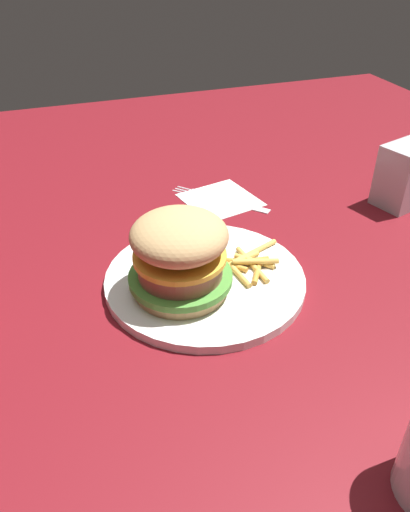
# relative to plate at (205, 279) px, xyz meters

# --- Properties ---
(ground_plane) EXTENTS (1.60, 1.60, 0.00)m
(ground_plane) POSITION_rel_plate_xyz_m (-0.01, -0.01, -0.01)
(ground_plane) COLOR maroon
(plate) EXTENTS (0.25, 0.25, 0.01)m
(plate) POSITION_rel_plate_xyz_m (0.00, 0.00, 0.00)
(plate) COLOR white
(plate) RESTS_ON ground_plane
(sandwich) EXTENTS (0.12, 0.12, 0.10)m
(sandwich) POSITION_rel_plate_xyz_m (-0.04, -0.02, 0.06)
(sandwich) COLOR tan
(sandwich) RESTS_ON plate
(fries_pile) EXTENTS (0.12, 0.08, 0.01)m
(fries_pile) POSITION_rel_plate_xyz_m (0.06, 0.00, 0.01)
(fries_pile) COLOR gold
(fries_pile) RESTS_ON plate
(napkin) EXTENTS (0.13, 0.13, 0.00)m
(napkin) POSITION_rel_plate_xyz_m (0.10, 0.20, -0.01)
(napkin) COLOR white
(napkin) RESTS_ON ground_plane
(fork) EXTENTS (0.13, 0.14, 0.00)m
(fork) POSITION_rel_plate_xyz_m (0.10, 0.20, -0.00)
(fork) COLOR silver
(fork) RESTS_ON napkin
(napkin_dispenser) EXTENTS (0.10, 0.08, 0.10)m
(napkin_dispenser) POSITION_rel_plate_xyz_m (0.37, 0.10, 0.04)
(napkin_dispenser) COLOR #B7BABF
(napkin_dispenser) RESTS_ON ground_plane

